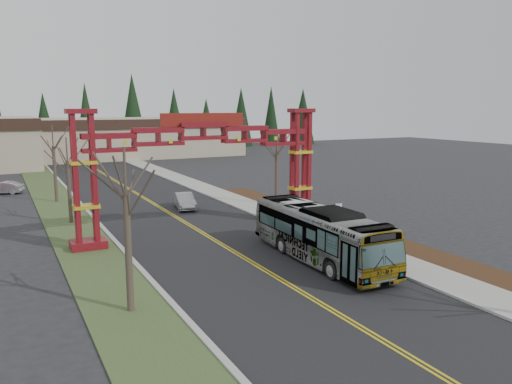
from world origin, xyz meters
TOP-DOWN VIEW (x-y plane):
  - ground at (0.00, 0.00)m, footprint 200.00×200.00m
  - road at (0.00, 25.00)m, footprint 12.00×110.00m
  - lane_line_left at (-0.12, 25.00)m, footprint 0.12×100.00m
  - lane_line_right at (0.12, 25.00)m, footprint 0.12×100.00m
  - curb_right at (6.15, 25.00)m, footprint 0.30×110.00m
  - sidewalk_right at (7.60, 25.00)m, footprint 2.60×110.00m
  - landscape_strip at (10.20, 10.00)m, footprint 2.60×50.00m
  - grass_median at (-8.00, 25.00)m, footprint 4.00×110.00m
  - curb_left at (-6.15, 25.00)m, footprint 0.30×110.00m
  - gateway_arch at (0.00, 18.00)m, footprint 18.20×1.60m
  - retail_building_east at (10.00, 79.95)m, footprint 38.00×20.30m
  - conifer_treeline at (0.25, 92.00)m, footprint 116.10×5.60m
  - transit_bus at (3.73, 9.14)m, footprint 3.08×11.78m
  - silver_sedan at (1.84, 27.52)m, footprint 2.17×4.46m
  - parked_car_far_a at (-12.48, 43.65)m, footprint 4.19×2.78m
  - bare_tree_median_near at (-8.00, 6.79)m, footprint 3.11×3.11m
  - bare_tree_median_mid at (-8.00, 26.08)m, footprint 2.89×2.89m
  - bare_tree_median_far at (-8.00, 36.12)m, footprint 3.01×3.01m
  - bare_tree_right_far at (10.00, 25.21)m, footprint 2.93×2.93m
  - street_sign at (9.04, 14.40)m, footprint 0.45×0.20m
  - barrel_south at (9.31, 17.43)m, footprint 0.54×0.54m
  - barrel_mid at (9.39, 18.40)m, footprint 0.52×0.52m
  - barrel_north at (9.75, 22.53)m, footprint 0.52×0.52m

SIDE VIEW (x-z plane):
  - ground at x=0.00m, z-range 0.00..0.00m
  - road at x=0.00m, z-range 0.00..0.02m
  - lane_line_left at x=-0.12m, z-range 0.02..0.03m
  - lane_line_right at x=0.12m, z-range 0.02..0.03m
  - grass_median at x=-8.00m, z-range 0.00..0.08m
  - landscape_strip at x=10.20m, z-range 0.00..0.12m
  - curb_right at x=6.15m, z-range 0.00..0.15m
  - curb_left at x=-6.15m, z-range 0.00..0.15m
  - sidewalk_right at x=7.60m, z-range 0.01..0.15m
  - barrel_north at x=9.75m, z-range 0.00..0.96m
  - barrel_mid at x=9.39m, z-range 0.00..0.96m
  - barrel_south at x=9.31m, z-range 0.00..1.00m
  - parked_car_far_a at x=-12.48m, z-range 0.00..1.31m
  - silver_sedan at x=1.84m, z-range 0.00..1.41m
  - street_sign at x=9.04m, z-range 0.45..2.52m
  - transit_bus at x=3.73m, z-range 0.00..3.26m
  - retail_building_east at x=10.00m, z-range 0.01..7.01m
  - bare_tree_median_mid at x=-8.00m, z-range 1.43..8.17m
  - bare_tree_right_far at x=10.00m, z-range 1.46..8.31m
  - bare_tree_median_near at x=-8.00m, z-range 1.59..8.93m
  - bare_tree_median_far at x=-8.00m, z-range 1.65..9.00m
  - gateway_arch at x=0.00m, z-range 1.53..10.43m
  - conifer_treeline at x=0.25m, z-range -0.01..12.99m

